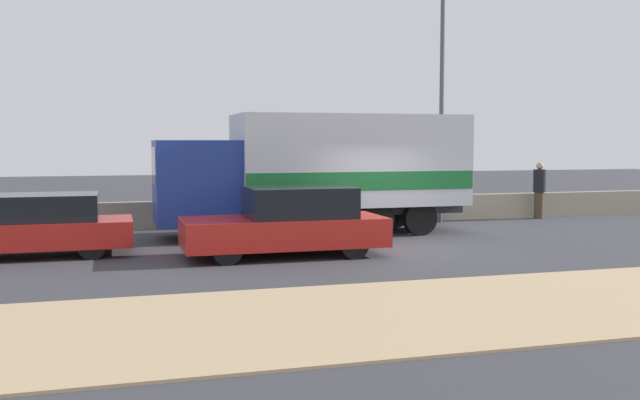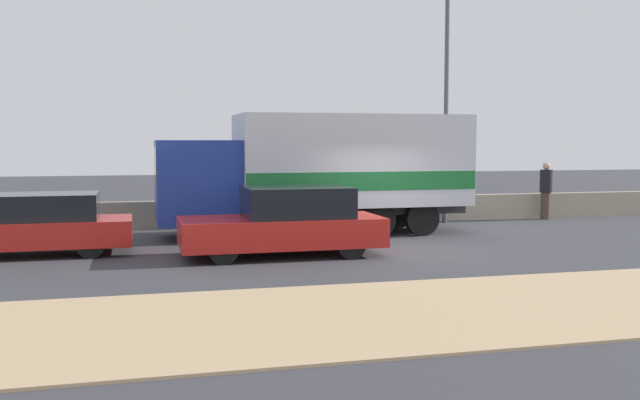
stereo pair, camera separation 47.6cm
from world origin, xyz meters
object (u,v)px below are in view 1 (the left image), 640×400
Objects in this scene: box_truck at (324,169)px; car_sedan_second at (30,226)px; car_hatchback at (289,222)px; street_lamp at (442,79)px; pedestrian at (539,189)px.

box_truck is 1.83× the size of car_sedan_second.
box_truck is 1.89× the size of car_hatchback.
street_lamp is 1.76× the size of car_hatchback.
street_lamp is 5.04m from pedestrian.
box_truck is 7.63m from car_sedan_second.
box_truck reaches higher than car_sedan_second.
car_sedan_second is (-7.30, -1.90, -1.10)m from box_truck.
box_truck is 4.50× the size of pedestrian.
street_lamp is 1.71× the size of car_sedan_second.
box_truck is at bearing -166.71° from pedestrian.
street_lamp reaches higher than car_sedan_second.
car_hatchback is at bearing 61.64° from box_truck.
street_lamp reaches higher than box_truck.
car_hatchback is 11.08m from pedestrian.
pedestrian is (9.77, 5.24, 0.21)m from car_hatchback.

